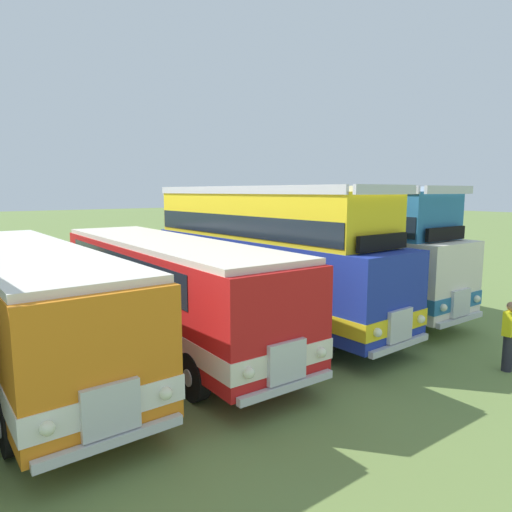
{
  "coord_description": "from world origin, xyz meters",
  "views": [
    {
      "loc": [
        -0.4,
        -11.85,
        4.36
      ],
      "look_at": [
        8.94,
        0.33,
        2.15
      ],
      "focal_mm": 31.71,
      "sensor_mm": 36.0,
      "label": 1
    }
  ],
  "objects_px": {
    "bus_sixth_in_row": "(164,282)",
    "bus_eighth_in_row": "(331,244)",
    "marshal_person": "(509,336)",
    "bus_fifth_in_row": "(27,296)",
    "bus_seventh_in_row": "(264,252)"
  },
  "relations": [
    {
      "from": "bus_fifth_in_row",
      "to": "bus_seventh_in_row",
      "type": "distance_m",
      "value": 7.14
    },
    {
      "from": "bus_sixth_in_row",
      "to": "bus_seventh_in_row",
      "type": "relative_size",
      "value": 1.08
    },
    {
      "from": "bus_fifth_in_row",
      "to": "bus_seventh_in_row",
      "type": "bearing_deg",
      "value": -4.98
    },
    {
      "from": "bus_fifth_in_row",
      "to": "bus_sixth_in_row",
      "type": "distance_m",
      "value": 3.57
    },
    {
      "from": "bus_sixth_in_row",
      "to": "bus_eighth_in_row",
      "type": "xyz_separation_m",
      "value": [
        7.09,
        0.09,
        0.6
      ]
    },
    {
      "from": "bus_seventh_in_row",
      "to": "marshal_person",
      "type": "height_order",
      "value": "bus_seventh_in_row"
    },
    {
      "from": "marshal_person",
      "to": "bus_sixth_in_row",
      "type": "bearing_deg",
      "value": 127.76
    },
    {
      "from": "bus_fifth_in_row",
      "to": "bus_sixth_in_row",
      "type": "height_order",
      "value": "same"
    },
    {
      "from": "bus_seventh_in_row",
      "to": "marshal_person",
      "type": "distance_m",
      "value": 7.42
    },
    {
      "from": "bus_eighth_in_row",
      "to": "marshal_person",
      "type": "bearing_deg",
      "value": -101.71
    },
    {
      "from": "bus_fifth_in_row",
      "to": "bus_eighth_in_row",
      "type": "xyz_separation_m",
      "value": [
        10.63,
        -0.31,
        0.6
      ]
    },
    {
      "from": "bus_seventh_in_row",
      "to": "marshal_person",
      "type": "xyz_separation_m",
      "value": [
        2.04,
        -6.98,
        -1.47
      ]
    },
    {
      "from": "bus_sixth_in_row",
      "to": "bus_eighth_in_row",
      "type": "bearing_deg",
      "value": 0.72
    },
    {
      "from": "bus_eighth_in_row",
      "to": "bus_sixth_in_row",
      "type": "bearing_deg",
      "value": -179.28
    },
    {
      "from": "bus_sixth_in_row",
      "to": "marshal_person",
      "type": "xyz_separation_m",
      "value": [
        5.58,
        -7.2,
        -0.87
      ]
    }
  ]
}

